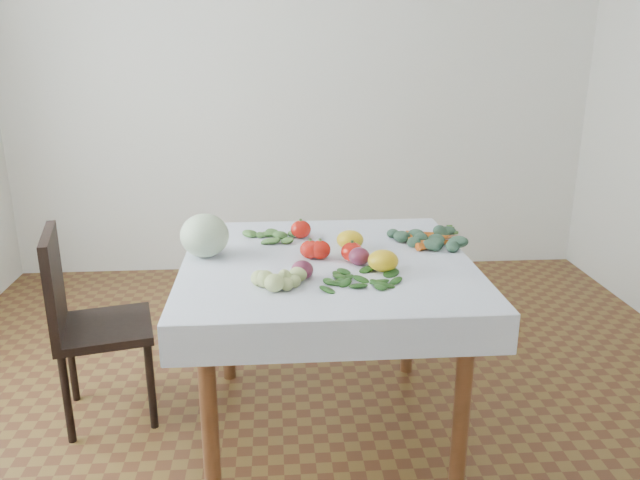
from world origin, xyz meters
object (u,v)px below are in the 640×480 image
at_px(chair, 83,314).
at_px(carrot_bunch, 435,239).
at_px(cabbage, 205,235).
at_px(heirloom_back, 350,240).
at_px(table, 327,284).

bearing_deg(chair, carrot_bunch, 1.31).
relative_size(chair, carrot_bunch, 3.80).
bearing_deg(carrot_bunch, cabbage, -173.91).
bearing_deg(heirloom_back, carrot_bunch, 8.51).
height_order(chair, carrot_bunch, chair).
xyz_separation_m(cabbage, carrot_bunch, (0.96, 0.10, -0.07)).
bearing_deg(table, cabbage, 170.59).
xyz_separation_m(heirloom_back, carrot_bunch, (0.37, 0.06, -0.02)).
relative_size(table, chair, 1.17).
bearing_deg(table, heirloom_back, 49.85).
distance_m(table, cabbage, 0.52).
bearing_deg(heirloom_back, table, -130.15).
bearing_deg(carrot_bunch, chair, -178.69).
height_order(cabbage, carrot_bunch, cabbage).
bearing_deg(table, chair, 171.67).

